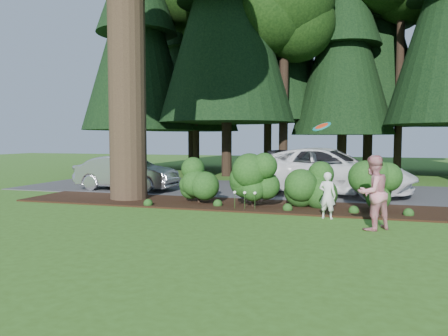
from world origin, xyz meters
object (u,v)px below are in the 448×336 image
object	(u,v)px
car_white_suv	(328,171)
adult	(373,193)
child	(327,195)
frisbee	(322,126)
car_silver_wagon	(127,173)
car_dark_suv	(332,167)

from	to	relation	value
car_white_suv	adult	bearing A→B (deg)	-157.15
child	frisbee	size ratio (longest dim) A/B	2.31
car_silver_wagon	frisbee	world-z (taller)	frisbee
car_white_suv	car_silver_wagon	bearing A→B (deg)	107.14
car_dark_suv	adult	world-z (taller)	adult
car_silver_wagon	frisbee	xyz separation A→B (m)	(7.84, -3.66, 1.70)
car_dark_suv	adult	size ratio (longest dim) A/B	3.14
adult	car_white_suv	bearing A→B (deg)	-120.90
car_dark_suv	car_white_suv	bearing A→B (deg)	-172.59
car_silver_wagon	child	xyz separation A→B (m)	(8.03, -3.90, -0.10)
child	car_silver_wagon	bearing A→B (deg)	-8.53
child	car_dark_suv	bearing A→B (deg)	-70.73
car_silver_wagon	adult	size ratio (longest dim) A/B	2.40
car_silver_wagon	child	size ratio (longest dim) A/B	3.36
car_white_suv	frisbee	bearing A→B (deg)	-168.79
car_silver_wagon	car_white_suv	bearing A→B (deg)	-81.66
child	car_white_suv	bearing A→B (deg)	-69.39
car_dark_suv	adult	distance (m)	9.22
car_silver_wagon	adult	distance (m)	10.40
adult	frisbee	world-z (taller)	frisbee
car_white_suv	child	bearing A→B (deg)	-166.62
car_silver_wagon	frisbee	distance (m)	8.82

